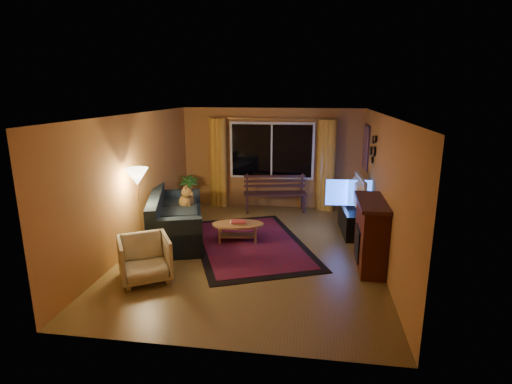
# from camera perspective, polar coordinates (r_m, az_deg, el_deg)

# --- Properties ---
(floor) EXTENTS (4.50, 6.00, 0.02)m
(floor) POSITION_cam_1_polar(r_m,az_deg,el_deg) (7.56, -0.34, -8.36)
(floor) COLOR brown
(floor) RESTS_ON ground
(ceiling) EXTENTS (4.50, 6.00, 0.02)m
(ceiling) POSITION_cam_1_polar(r_m,az_deg,el_deg) (7.00, -0.37, 11.06)
(ceiling) COLOR white
(ceiling) RESTS_ON ground
(wall_back) EXTENTS (4.50, 0.02, 2.50)m
(wall_back) POSITION_cam_1_polar(r_m,az_deg,el_deg) (10.11, 2.27, 4.83)
(wall_back) COLOR #B47539
(wall_back) RESTS_ON ground
(wall_left) EXTENTS (0.02, 6.00, 2.50)m
(wall_left) POSITION_cam_1_polar(r_m,az_deg,el_deg) (7.84, -16.91, 1.48)
(wall_left) COLOR #B47539
(wall_left) RESTS_ON ground
(wall_right) EXTENTS (0.02, 6.00, 2.50)m
(wall_right) POSITION_cam_1_polar(r_m,az_deg,el_deg) (7.19, 17.73, 0.32)
(wall_right) COLOR #B47539
(wall_right) RESTS_ON ground
(window) EXTENTS (2.00, 0.02, 1.30)m
(window) POSITION_cam_1_polar(r_m,az_deg,el_deg) (10.01, 2.24, 5.90)
(window) COLOR black
(window) RESTS_ON wall_back
(curtain_rod) EXTENTS (3.20, 0.03, 0.03)m
(curtain_rod) POSITION_cam_1_polar(r_m,az_deg,el_deg) (9.88, 2.26, 10.46)
(curtain_rod) COLOR #BF8C3F
(curtain_rod) RESTS_ON wall_back
(curtain_left) EXTENTS (0.36, 0.36, 2.24)m
(curtain_left) POSITION_cam_1_polar(r_m,az_deg,el_deg) (10.23, -5.37, 4.16)
(curtain_left) COLOR gold
(curtain_left) RESTS_ON ground
(curtain_right) EXTENTS (0.36, 0.36, 2.24)m
(curtain_right) POSITION_cam_1_polar(r_m,az_deg,el_deg) (9.95, 9.95, 3.72)
(curtain_right) COLOR gold
(curtain_right) RESTS_ON ground
(bench) EXTENTS (1.59, 0.73, 0.46)m
(bench) POSITION_cam_1_polar(r_m,az_deg,el_deg) (9.85, 2.74, -1.50)
(bench) COLOR black
(bench) RESTS_ON ground
(potted_plant) EXTENTS (0.62, 0.62, 0.86)m
(potted_plant) POSITION_cam_1_polar(r_m,az_deg,el_deg) (10.07, -9.57, -0.15)
(potted_plant) COLOR #235B1E
(potted_plant) RESTS_ON ground
(sofa) EXTENTS (1.62, 2.47, 0.92)m
(sofa) POSITION_cam_1_polar(r_m,az_deg,el_deg) (8.17, -11.29, -3.38)
(sofa) COLOR black
(sofa) RESTS_ON ground
(dog) EXTENTS (0.42, 0.51, 0.49)m
(dog) POSITION_cam_1_polar(r_m,az_deg,el_deg) (8.56, -9.91, -0.84)
(dog) COLOR olive
(dog) RESTS_ON sofa
(armchair) EXTENTS (1.01, 0.99, 0.77)m
(armchair) POSITION_cam_1_polar(r_m,az_deg,el_deg) (6.55, -15.64, -8.87)
(armchair) COLOR #C8BB92
(armchair) RESTS_ON ground
(floor_lamp) EXTENTS (0.33, 0.33, 1.60)m
(floor_lamp) POSITION_cam_1_polar(r_m,az_deg,el_deg) (7.45, -16.30, -2.70)
(floor_lamp) COLOR #BF8C3F
(floor_lamp) RESTS_ON ground
(rug) EXTENTS (3.10, 3.73, 0.02)m
(rug) POSITION_cam_1_polar(r_m,az_deg,el_deg) (7.85, -0.88, -7.34)
(rug) COLOR maroon
(rug) RESTS_ON ground
(coffee_table) EXTENTS (1.15, 1.15, 0.37)m
(coffee_table) POSITION_cam_1_polar(r_m,az_deg,el_deg) (7.94, -2.60, -5.75)
(coffee_table) COLOR #A26F3D
(coffee_table) RESTS_ON ground
(tv_console) EXTENTS (0.51, 1.29, 0.52)m
(tv_console) POSITION_cam_1_polar(r_m,az_deg,el_deg) (8.61, 13.56, -4.01)
(tv_console) COLOR black
(tv_console) RESTS_ON ground
(television) EXTENTS (0.22, 1.19, 0.68)m
(television) POSITION_cam_1_polar(r_m,az_deg,el_deg) (8.44, 13.80, -0.12)
(television) COLOR black
(television) RESTS_ON tv_console
(fireplace) EXTENTS (0.40, 1.20, 1.10)m
(fireplace) POSITION_cam_1_polar(r_m,az_deg,el_deg) (6.98, 16.09, -5.99)
(fireplace) COLOR maroon
(fireplace) RESTS_ON ground
(mirror_cluster) EXTENTS (0.06, 0.60, 0.56)m
(mirror_cluster) POSITION_cam_1_polar(r_m,az_deg,el_deg) (8.35, 16.31, 6.12)
(mirror_cluster) COLOR black
(mirror_cluster) RESTS_ON wall_right
(painting) EXTENTS (0.04, 0.76, 0.96)m
(painting) POSITION_cam_1_polar(r_m,az_deg,el_deg) (9.51, 15.42, 6.18)
(painting) COLOR #D85312
(painting) RESTS_ON wall_right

